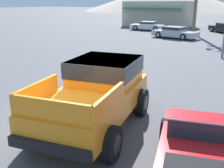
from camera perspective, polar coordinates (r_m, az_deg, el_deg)
ground_plane at (r=8.30m, az=-5.76°, el=-7.99°), size 320.00×320.00×0.00m
orange_pickup_truck at (r=7.73m, az=-3.08°, el=-1.29°), size 3.08×5.09×1.90m
red_convertible_car at (r=5.85m, az=18.95°, el=-15.92°), size 2.88×4.68×1.07m
parked_car_silver at (r=28.15m, az=13.48°, el=10.90°), size 4.83×2.66×1.17m
parked_car_white at (r=35.59m, az=7.79°, el=12.46°), size 4.52×2.24×1.14m
storefront_building at (r=42.08m, az=10.02°, el=14.82°), size 9.87×5.72×3.69m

